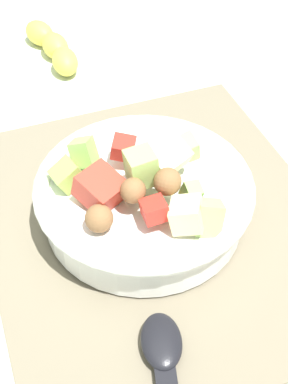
% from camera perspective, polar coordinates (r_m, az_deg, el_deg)
% --- Properties ---
extents(ground_plane, '(2.40, 2.40, 0.00)m').
position_cam_1_polar(ground_plane, '(0.59, 1.36, -3.14)').
color(ground_plane, silver).
extents(placemat, '(0.41, 0.35, 0.01)m').
position_cam_1_polar(placemat, '(0.59, 1.37, -2.94)').
color(placemat, '#756B56').
rests_on(placemat, ground_plane).
extents(salad_bowl, '(0.22, 0.22, 0.10)m').
position_cam_1_polar(salad_bowl, '(0.56, -0.02, -0.38)').
color(salad_bowl, white).
rests_on(salad_bowl, placemat).
extents(banana_whole, '(0.15, 0.06, 0.04)m').
position_cam_1_polar(banana_whole, '(0.85, -9.43, 14.68)').
color(banana_whole, yellow).
rests_on(banana_whole, ground_plane).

